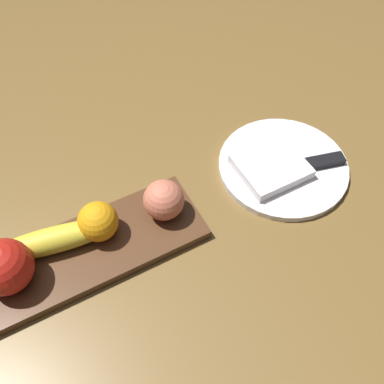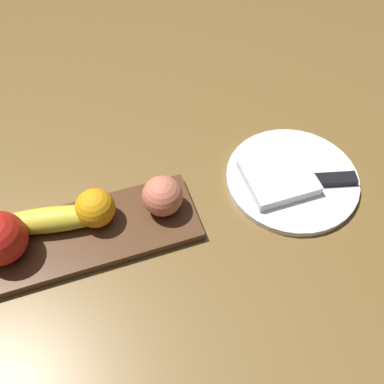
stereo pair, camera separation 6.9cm
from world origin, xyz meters
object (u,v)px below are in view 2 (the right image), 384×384
at_px(peach, 162,196).
at_px(dinner_plate, 292,179).
at_px(banana, 50,219).
at_px(orange_near_apple, 95,208).
at_px(folded_napkin, 278,177).
at_px(fruit_tray, 82,236).
at_px(knife, 321,181).

bearing_deg(peach, dinner_plate, 178.65).
distance_m(banana, peach, 0.18).
distance_m(orange_near_apple, folded_napkin, 0.31).
xyz_separation_m(orange_near_apple, folded_napkin, (-0.31, 0.02, -0.03)).
bearing_deg(folded_napkin, orange_near_apple, -3.27).
relative_size(orange_near_apple, folded_napkin, 0.55).
xyz_separation_m(fruit_tray, dinner_plate, (-0.37, -0.00, -0.00)).
distance_m(orange_near_apple, dinner_plate, 0.34).
bearing_deg(banana, knife, -176.34).
height_order(orange_near_apple, folded_napkin, orange_near_apple).
relative_size(fruit_tray, peach, 5.68).
xyz_separation_m(orange_near_apple, dinner_plate, (-0.34, 0.02, -0.04)).
distance_m(peach, dinner_plate, 0.24).
bearing_deg(fruit_tray, folded_napkin, -180.00).
relative_size(banana, peach, 2.99).
xyz_separation_m(banana, peach, (-0.18, 0.02, 0.01)).
height_order(fruit_tray, banana, banana).
height_order(banana, knife, banana).
bearing_deg(orange_near_apple, fruit_tray, 28.40).
relative_size(folded_napkin, knife, 0.63).
distance_m(peach, folded_napkin, 0.21).
height_order(peach, folded_napkin, peach).
relative_size(fruit_tray, banana, 1.90).
height_order(orange_near_apple, dinner_plate, orange_near_apple).
bearing_deg(orange_near_apple, folded_napkin, 176.73).
bearing_deg(orange_near_apple, dinner_plate, 177.00).
distance_m(folded_napkin, knife, 0.07).
xyz_separation_m(peach, folded_napkin, (-0.21, 0.01, -0.03)).
relative_size(dinner_plate, knife, 1.29).
xyz_separation_m(dinner_plate, folded_napkin, (0.03, 0.00, 0.02)).
relative_size(banana, dinner_plate, 0.85).
bearing_deg(dinner_plate, fruit_tray, 0.00).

